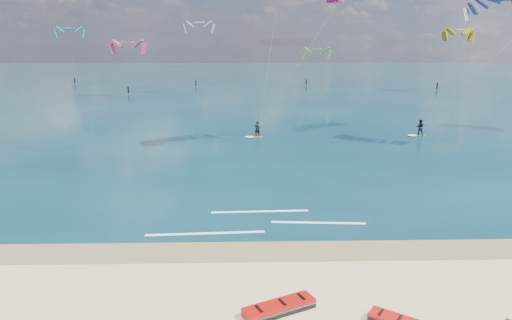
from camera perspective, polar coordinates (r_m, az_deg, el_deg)
The scene contains 8 objects.
ground at distance 57.80m, azimuth -0.74°, elevation 4.89°, with size 320.00×320.00×0.00m, color tan.
wet_sand_strip at distance 22.20m, azimuth 0.46°, elevation -11.26°, with size 320.00×2.40×0.01m, color brown.
sea at distance 121.37m, azimuth -1.11°, elevation 9.95°, with size 320.00×200.00×0.04m, color #092533.
packed_kite_left at distance 17.78m, azimuth 2.91°, elevation -18.40°, with size 2.97×1.11×0.40m, color #B10F09, non-canonical shape.
kitesurfer_main at distance 44.80m, azimuth 3.38°, elevation 13.24°, with size 10.74×7.20×16.79m.
kitesurfer_far at distance 49.68m, azimuth 24.37°, elevation 10.98°, with size 10.87×7.39×14.83m.
shoreline_foam at distance 25.32m, azimuth 0.36°, elevation -7.79°, with size 11.75×3.61×0.01m.
distant_kites at distance 97.34m, azimuth -3.52°, elevation 12.23°, with size 87.28×25.14×13.63m.
Camera 1 is at (-0.67, -16.98, 9.65)m, focal length 32.00 mm.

